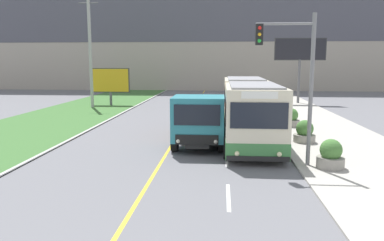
% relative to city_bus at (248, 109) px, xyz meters
% --- Properties ---
extents(apartment_block_background, '(80.00, 8.04, 20.06)m').
position_rel_city_bus_xyz_m(apartment_block_background, '(-3.96, 37.97, 8.43)').
color(apartment_block_background, '#A89E8E').
rests_on(apartment_block_background, ground_plane).
extents(city_bus, '(2.70, 12.48, 3.16)m').
position_rel_city_bus_xyz_m(city_bus, '(0.00, 0.00, 0.00)').
color(city_bus, beige).
rests_on(city_bus, ground_plane).
extents(dump_truck, '(2.49, 6.75, 2.58)m').
position_rel_city_bus_xyz_m(dump_truck, '(-2.53, -2.52, -0.32)').
color(dump_truck, black).
rests_on(dump_truck, ground_plane).
extents(car_distant, '(1.80, 4.30, 1.45)m').
position_rel_city_bus_xyz_m(car_distant, '(-2.37, 10.68, -0.92)').
color(car_distant, black).
rests_on(car_distant, ground_plane).
extents(utility_pole_far, '(1.80, 0.28, 10.60)m').
position_rel_city_bus_xyz_m(utility_pole_far, '(-13.36, 12.74, 3.75)').
color(utility_pole_far, '#9E9E99').
rests_on(utility_pole_far, ground_plane).
extents(traffic_light_mast, '(2.28, 0.32, 6.00)m').
position_rel_city_bus_xyz_m(traffic_light_mast, '(1.37, -5.82, 2.21)').
color(traffic_light_mast, slate).
rests_on(traffic_light_mast, ground_plane).
extents(billboard_large, '(5.03, 0.24, 6.50)m').
position_rel_city_bus_xyz_m(billboard_large, '(6.21, 17.58, 3.49)').
color(billboard_large, '#59595B').
rests_on(billboard_large, ground_plane).
extents(billboard_small, '(3.74, 0.24, 3.58)m').
position_rel_city_bus_xyz_m(billboard_small, '(-12.17, 14.64, 0.74)').
color(billboard_small, '#59595B').
rests_on(billboard_small, ground_plane).
extents(planter_round_near, '(1.06, 1.06, 1.14)m').
position_rel_city_bus_xyz_m(planter_round_near, '(2.79, -6.20, -1.03)').
color(planter_round_near, gray).
rests_on(planter_round_near, sidewalk_right).
extents(planter_round_second, '(1.10, 1.10, 1.15)m').
position_rel_city_bus_xyz_m(planter_round_second, '(2.81, -1.44, -1.03)').
color(planter_round_second, gray).
rests_on(planter_round_second, sidewalk_right).
extents(planter_round_third, '(1.10, 1.10, 1.17)m').
position_rel_city_bus_xyz_m(planter_round_third, '(2.97, 3.31, -1.02)').
color(planter_round_third, gray).
rests_on(planter_round_third, sidewalk_right).
extents(planter_round_far, '(1.07, 1.07, 1.15)m').
position_rel_city_bus_xyz_m(planter_round_far, '(3.04, 8.06, -1.03)').
color(planter_round_far, gray).
rests_on(planter_round_far, sidewalk_right).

